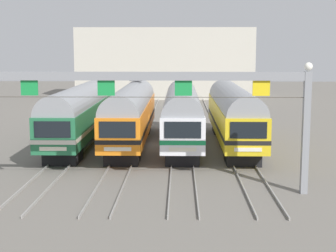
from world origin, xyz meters
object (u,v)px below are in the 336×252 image
Objects in this scene: catenary_gantry at (145,98)px; commuter_train_white at (182,112)px; commuter_train_green at (80,112)px; commuter_train_orange at (131,112)px; commuter_train_yellow at (233,112)px.

commuter_train_white is at bearing 81.47° from catenary_gantry.
commuter_train_orange reaches higher than commuter_train_green.
catenary_gantry is at bearing -114.23° from commuter_train_yellow.
catenary_gantry is (2.02, -13.50, 2.42)m from commuter_train_orange.
commuter_train_white is 4.05m from commuter_train_yellow.
commuter_train_white is 1.00× the size of commuter_train_yellow.
commuter_train_white is at bearing 0.00° from commuter_train_green.
commuter_train_white is 13.86m from catenary_gantry.
commuter_train_green is 4.05m from commuter_train_orange.
catenary_gantry reaches higher than commuter_train_white.
commuter_train_green is 1.04× the size of catenary_gantry.
catenary_gantry is (-2.02, -13.49, 2.42)m from commuter_train_white.
commuter_train_yellow is 15.00m from catenary_gantry.
commuter_train_white is (4.05, -0.00, -0.00)m from commuter_train_orange.
commuter_train_orange is 4.05m from commuter_train_white.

